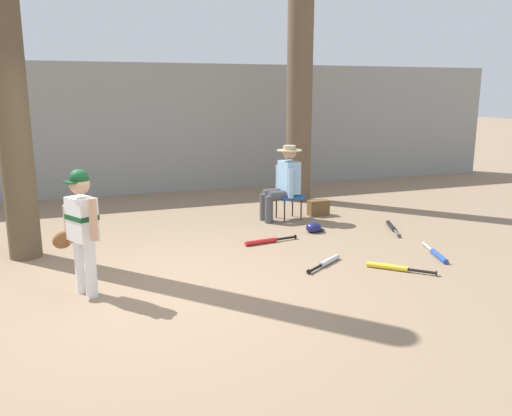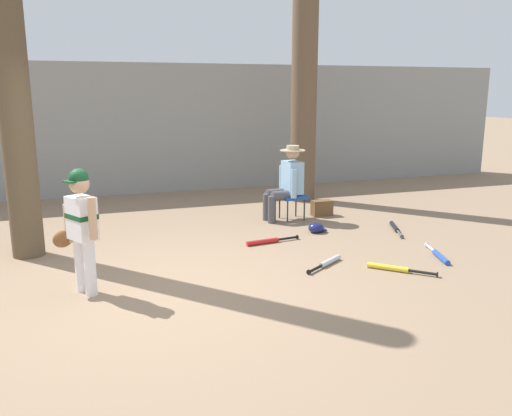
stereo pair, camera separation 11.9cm
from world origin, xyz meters
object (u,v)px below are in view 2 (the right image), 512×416
young_ballplayer (81,223)px  bat_red_barrel (267,241)px  tree_behind_spectator (304,93)px  folding_stool (292,197)px  tree_near_player (9,44)px  bat_black_composite (395,228)px  bat_blue_youth (439,256)px  batting_helmet_navy (316,228)px  handbag_beside_stool (322,208)px  bat_aluminum_silver (328,262)px  bat_yellow_trainer (393,268)px  seated_spectator (287,181)px

young_ballplayer → bat_red_barrel: young_ballplayer is taller
tree_behind_spectator → folding_stool: size_ratio=11.37×
tree_near_player → tree_behind_spectator: (4.70, 2.06, -0.58)m
bat_black_composite → bat_red_barrel: 2.08m
bat_blue_youth → batting_helmet_navy: batting_helmet_navy is taller
folding_stool → handbag_beside_stool: bearing=6.8°
bat_black_composite → tree_behind_spectator: bearing=99.8°
batting_helmet_navy → bat_aluminum_silver: bearing=-109.8°
bat_red_barrel → bat_yellow_trainer: 1.83m
tree_behind_spectator → bat_aluminum_silver: (-1.26, -3.64, -1.97)m
folding_stool → bat_black_composite: bearing=-43.0°
tree_near_player → bat_blue_youth: bearing=-20.3°
bat_aluminum_silver → batting_helmet_navy: bearing=70.2°
tree_near_player → bat_red_barrel: 4.00m
folding_stool → bat_yellow_trainer: bearing=-86.9°
tree_behind_spectator → bat_blue_youth: bearing=-87.4°
tree_behind_spectator → bat_yellow_trainer: 4.58m
seated_spectator → handbag_beside_stool: seated_spectator is taller
young_ballplayer → bat_aluminum_silver: 2.87m
bat_black_composite → bat_aluminum_silver: size_ratio=1.20×
seated_spectator → bat_black_composite: 1.83m
folding_stool → bat_yellow_trainer: size_ratio=0.69×
folding_stool → batting_helmet_navy: (0.03, -0.88, -0.30)m
bat_aluminum_silver → batting_helmet_navy: size_ratio=2.29×
bat_red_barrel → handbag_beside_stool: bearing=41.0°
tree_near_player → bat_aluminum_silver: bearing=-24.8°
bat_blue_youth → bat_black_composite: bearing=79.4°
seated_spectator → bat_black_composite: bearing=-40.6°
tree_near_player → tree_behind_spectator: 5.16m
tree_behind_spectator → bat_blue_youth: size_ratio=6.39×
tree_near_player → batting_helmet_navy: size_ratio=20.94×
tree_behind_spectator → seated_spectator: (-0.88, -1.37, -1.36)m
folding_stool → bat_aluminum_silver: 2.35m
tree_near_player → seated_spectator: tree_near_player is taller
tree_near_player → folding_stool: (3.91, 0.69, -2.22)m
tree_near_player → batting_helmet_navy: tree_near_player is taller
young_ballplayer → bat_yellow_trainer: size_ratio=2.13×
bat_red_barrel → bat_yellow_trainer: bearing=-56.5°
bat_blue_youth → bat_red_barrel: bearing=144.4°
bat_black_composite → bat_red_barrel: bearing=-178.6°
folding_stool → seated_spectator: seated_spectator is taller
folding_stool → bat_red_barrel: size_ratio=0.53×
bat_blue_youth → tree_behind_spectator: bearing=92.6°
tree_behind_spectator → bat_blue_youth: 4.33m
seated_spectator → handbag_beside_stool: size_ratio=3.53×
tree_near_player → bat_red_barrel: (3.05, -0.49, -2.55)m
bat_black_composite → bat_aluminum_silver: (-1.69, -1.14, 0.00)m
young_ballplayer → bat_yellow_trainer: young_ballplayer is taller
tree_behind_spectator → seated_spectator: size_ratio=4.02×
bat_blue_youth → batting_helmet_navy: (-0.94, 1.61, 0.03)m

